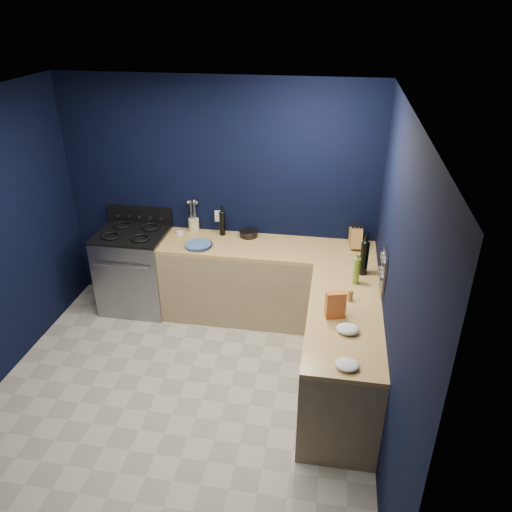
% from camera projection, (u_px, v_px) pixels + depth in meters
% --- Properties ---
extents(floor, '(3.50, 3.50, 0.02)m').
position_uv_depth(floor, '(180.00, 398.00, 4.58)').
color(floor, '#B0AA99').
rests_on(floor, ground).
extents(ceiling, '(3.50, 3.50, 0.02)m').
position_uv_depth(ceiling, '(152.00, 107.00, 3.36)').
color(ceiling, silver).
rests_on(ceiling, ground).
extents(wall_back, '(3.50, 0.02, 2.60)m').
position_uv_depth(wall_back, '(219.00, 197.00, 5.51)').
color(wall_back, black).
rests_on(wall_back, ground).
extents(wall_right, '(0.02, 3.50, 2.60)m').
position_uv_depth(wall_right, '(393.00, 294.00, 3.71)').
color(wall_right, black).
rests_on(wall_right, ground).
extents(wall_front, '(3.50, 0.02, 2.60)m').
position_uv_depth(wall_front, '(53.00, 450.00, 2.43)').
color(wall_front, black).
rests_on(wall_front, ground).
extents(cab_back, '(2.30, 0.63, 0.86)m').
position_uv_depth(cab_back, '(267.00, 284.00, 5.54)').
color(cab_back, tan).
rests_on(cab_back, floor).
extents(top_back, '(2.30, 0.63, 0.04)m').
position_uv_depth(top_back, '(267.00, 248.00, 5.33)').
color(top_back, olive).
rests_on(top_back, cab_back).
extents(cab_right, '(0.63, 1.67, 0.86)m').
position_uv_depth(cab_right, '(341.00, 357.00, 4.41)').
color(cab_right, tan).
rests_on(cab_right, floor).
extents(top_right, '(0.63, 1.67, 0.04)m').
position_uv_depth(top_right, '(345.00, 315.00, 4.21)').
color(top_right, olive).
rests_on(top_right, cab_right).
extents(gas_range, '(0.76, 0.66, 0.92)m').
position_uv_depth(gas_range, '(136.00, 271.00, 5.74)').
color(gas_range, gray).
rests_on(gas_range, floor).
extents(oven_door, '(0.59, 0.02, 0.42)m').
position_uv_depth(oven_door, '(125.00, 286.00, 5.47)').
color(oven_door, black).
rests_on(oven_door, gas_range).
extents(cooktop, '(0.76, 0.66, 0.03)m').
position_uv_depth(cooktop, '(131.00, 234.00, 5.52)').
color(cooktop, black).
rests_on(cooktop, gas_range).
extents(backguard, '(0.76, 0.06, 0.20)m').
position_uv_depth(backguard, '(140.00, 215.00, 5.73)').
color(backguard, black).
rests_on(backguard, gas_range).
extents(spice_panel, '(0.02, 0.28, 0.38)m').
position_uv_depth(spice_panel, '(383.00, 272.00, 4.25)').
color(spice_panel, gray).
rests_on(spice_panel, wall_right).
extents(wall_outlet, '(0.09, 0.02, 0.13)m').
position_uv_depth(wall_outlet, '(219.00, 216.00, 5.59)').
color(wall_outlet, white).
rests_on(wall_outlet, wall_back).
extents(plate_stack, '(0.32, 0.32, 0.04)m').
position_uv_depth(plate_stack, '(198.00, 245.00, 5.30)').
color(plate_stack, '#4565AA').
rests_on(plate_stack, top_back).
extents(ramekin, '(0.11, 0.11, 0.03)m').
position_uv_depth(ramekin, '(180.00, 233.00, 5.59)').
color(ramekin, white).
rests_on(ramekin, top_back).
extents(utensil_crock, '(0.14, 0.14, 0.15)m').
position_uv_depth(utensil_crock, '(194.00, 225.00, 5.64)').
color(utensil_crock, beige).
rests_on(utensil_crock, top_back).
extents(wine_bottle_back, '(0.08, 0.08, 0.27)m').
position_uv_depth(wine_bottle_back, '(222.00, 224.00, 5.52)').
color(wine_bottle_back, black).
rests_on(wine_bottle_back, top_back).
extents(lemon_basket, '(0.24, 0.24, 0.08)m').
position_uv_depth(lemon_basket, '(249.00, 233.00, 5.52)').
color(lemon_basket, black).
rests_on(lemon_basket, top_back).
extents(knife_block, '(0.15, 0.27, 0.27)m').
position_uv_depth(knife_block, '(356.00, 238.00, 5.26)').
color(knife_block, olive).
rests_on(knife_block, top_back).
extents(wine_bottle_right, '(0.10, 0.10, 0.33)m').
position_uv_depth(wine_bottle_right, '(364.00, 259.00, 4.72)').
color(wine_bottle_right, black).
rests_on(wine_bottle_right, top_right).
extents(oil_bottle, '(0.08, 0.08, 0.26)m').
position_uv_depth(oil_bottle, '(356.00, 271.00, 4.57)').
color(oil_bottle, olive).
rests_on(oil_bottle, top_right).
extents(spice_jar_near, '(0.06, 0.06, 0.10)m').
position_uv_depth(spice_jar_near, '(350.00, 296.00, 4.35)').
color(spice_jar_near, olive).
rests_on(spice_jar_near, top_right).
extents(spice_jar_far, '(0.05, 0.05, 0.08)m').
position_uv_depth(spice_jar_far, '(337.00, 297.00, 4.34)').
color(spice_jar_far, olive).
rests_on(spice_jar_far, top_right).
extents(crouton_bag, '(0.18, 0.12, 0.24)m').
position_uv_depth(crouton_bag, '(335.00, 305.00, 4.09)').
color(crouton_bag, '#A72421').
rests_on(crouton_bag, top_right).
extents(towel_front, '(0.23, 0.21, 0.06)m').
position_uv_depth(towel_front, '(348.00, 329.00, 3.94)').
color(towel_front, white).
rests_on(towel_front, top_right).
extents(towel_end, '(0.19, 0.18, 0.05)m').
position_uv_depth(towel_end, '(347.00, 365.00, 3.56)').
color(towel_end, white).
rests_on(towel_end, top_right).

